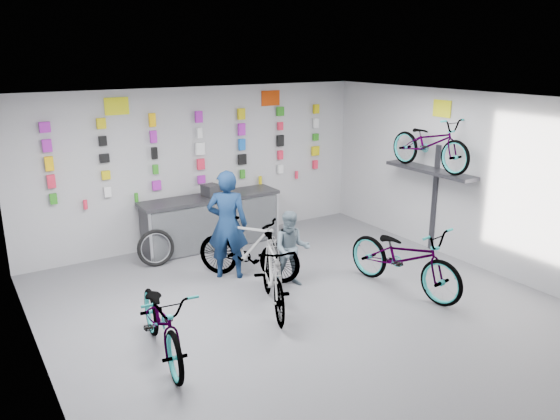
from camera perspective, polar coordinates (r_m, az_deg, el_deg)
floor at (r=7.85m, az=4.24°, el=-11.35°), size 8.00×8.00×0.00m
ceiling at (r=6.99m, az=4.76°, el=11.00°), size 8.00×8.00×0.00m
wall_back at (r=10.66m, az=-8.42°, el=4.56°), size 7.00×0.00×7.00m
wall_left at (r=6.01m, az=-23.64°, el=-6.01°), size 0.00×8.00×8.00m
wall_right at (r=9.72m, az=21.35°, el=2.46°), size 0.00×8.00×8.00m
counter at (r=10.51m, az=-7.17°, el=-1.28°), size 2.70×0.66×1.00m
merch_wall at (r=10.53m, az=-8.38°, el=6.21°), size 5.57×0.08×1.57m
wall_bracket at (r=10.33m, az=15.47°, el=3.57°), size 0.39×1.90×2.00m
sign_left at (r=9.96m, az=-16.70°, el=10.35°), size 0.42×0.02×0.30m
sign_right at (r=11.20m, az=-0.99°, el=11.61°), size 0.42×0.02×0.30m
sign_side at (r=10.26m, az=16.56°, el=10.13°), size 0.02×0.40×0.30m
bike_left at (r=6.92m, az=-12.19°, el=-11.19°), size 0.87×1.93×0.98m
bike_center at (r=7.92m, az=-0.79°, el=-6.77°), size 1.13×1.85×1.07m
bike_right at (r=8.73m, az=12.87°, el=-4.83°), size 1.04×2.19×1.10m
bike_service at (r=8.95m, az=-3.34°, el=-3.98°), size 1.50×1.73×1.08m
bike_wall at (r=10.17m, az=15.42°, el=6.76°), size 0.63×1.80×0.95m
clerk at (r=8.95m, az=-5.51°, el=-1.53°), size 0.79×0.73×1.82m
customer at (r=8.67m, az=1.21°, el=-4.10°), size 0.75×0.70×1.23m
spare_wheel at (r=9.80m, az=-12.85°, el=-3.90°), size 0.67×0.23×0.66m
register at (r=10.35m, az=-7.21°, el=2.05°), size 0.34×0.35×0.22m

